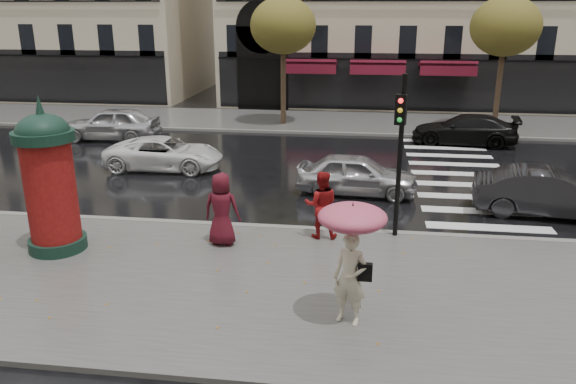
# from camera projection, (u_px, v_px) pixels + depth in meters

# --- Properties ---
(ground) EXTENTS (160.00, 160.00, 0.00)m
(ground) POSITION_uv_depth(u_px,v_px,m) (261.00, 278.00, 13.23)
(ground) COLOR black
(ground) RESTS_ON ground
(near_sidewalk) EXTENTS (90.00, 7.00, 0.12)m
(near_sidewalk) POSITION_uv_depth(u_px,v_px,m) (257.00, 285.00, 12.74)
(near_sidewalk) COLOR #474744
(near_sidewalk) RESTS_ON ground
(far_sidewalk) EXTENTS (90.00, 6.00, 0.12)m
(far_sidewalk) POSITION_uv_depth(u_px,v_px,m) (322.00, 122.00, 31.10)
(far_sidewalk) COLOR #474744
(far_sidewalk) RESTS_ON ground
(near_kerb) EXTENTS (90.00, 0.25, 0.14)m
(near_kerb) POSITION_uv_depth(u_px,v_px,m) (280.00, 228.00, 16.03)
(near_kerb) COLOR slate
(near_kerb) RESTS_ON ground
(far_kerb) EXTENTS (90.00, 0.25, 0.14)m
(far_kerb) POSITION_uv_depth(u_px,v_px,m) (317.00, 133.00, 28.27)
(far_kerb) COLOR slate
(far_kerb) RESTS_ON ground
(zebra_crossing) EXTENTS (3.60, 11.75, 0.01)m
(zebra_crossing) POSITION_uv_depth(u_px,v_px,m) (459.00, 174.00, 21.52)
(zebra_crossing) COLOR silver
(zebra_crossing) RESTS_ON ground
(tree_far_left) EXTENTS (3.40, 3.40, 6.64)m
(tree_far_left) POSITION_uv_depth(u_px,v_px,m) (283.00, 26.00, 28.82)
(tree_far_left) COLOR #38281C
(tree_far_left) RESTS_ON ground
(tree_far_right) EXTENTS (3.40, 3.40, 6.64)m
(tree_far_right) POSITION_uv_depth(u_px,v_px,m) (505.00, 27.00, 27.44)
(tree_far_right) COLOR #38281C
(tree_far_right) RESTS_ON ground
(woman_umbrella) EXTENTS (1.31, 1.31, 2.53)m
(woman_umbrella) POSITION_uv_depth(u_px,v_px,m) (352.00, 244.00, 10.65)
(woman_umbrella) COLOR beige
(woman_umbrella) RESTS_ON near_sidewalk
(woman_red) EXTENTS (0.95, 0.76, 1.85)m
(woman_red) POSITION_uv_depth(u_px,v_px,m) (321.00, 205.00, 15.01)
(woman_red) COLOR maroon
(woman_red) RESTS_ON near_sidewalk
(man_burgundy) EXTENTS (0.98, 0.67, 1.94)m
(man_burgundy) POSITION_uv_depth(u_px,v_px,m) (222.00, 209.00, 14.55)
(man_burgundy) COLOR #4B0F19
(man_burgundy) RESTS_ON near_sidewalk
(morris_column) EXTENTS (1.48, 1.48, 3.98)m
(morris_column) POSITION_uv_depth(u_px,v_px,m) (49.00, 178.00, 13.95)
(morris_column) COLOR black
(morris_column) RESTS_ON near_sidewalk
(traffic_light) EXTENTS (0.32, 0.43, 4.37)m
(traffic_light) POSITION_uv_depth(u_px,v_px,m) (400.00, 141.00, 14.52)
(traffic_light) COLOR black
(traffic_light) RESTS_ON near_sidewalk
(car_silver) EXTENTS (4.16, 1.88, 1.39)m
(car_silver) POSITION_uv_depth(u_px,v_px,m) (357.00, 174.00, 19.01)
(car_silver) COLOR silver
(car_silver) RESTS_ON ground
(car_darkgrey) EXTENTS (4.54, 2.11, 1.44)m
(car_darkgrey) POSITION_uv_depth(u_px,v_px,m) (548.00, 193.00, 17.01)
(car_darkgrey) COLOR black
(car_darkgrey) RESTS_ON ground
(car_white) EXTENTS (4.59, 2.20, 1.26)m
(car_white) POSITION_uv_depth(u_px,v_px,m) (165.00, 153.00, 21.98)
(car_white) COLOR white
(car_white) RESTS_ON ground
(car_black) EXTENTS (4.96, 2.55, 1.38)m
(car_black) POSITION_uv_depth(u_px,v_px,m) (465.00, 129.00, 26.05)
(car_black) COLOR black
(car_black) RESTS_ON ground
(car_far_silver) EXTENTS (4.72, 2.14, 1.57)m
(car_far_silver) POSITION_uv_depth(u_px,v_px,m) (111.00, 124.00, 26.85)
(car_far_silver) COLOR silver
(car_far_silver) RESTS_ON ground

